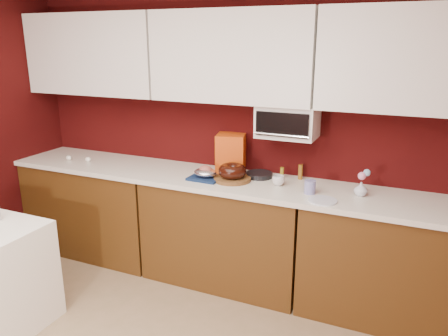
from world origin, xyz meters
TOP-DOWN VIEW (x-y plane):
  - wall_back at (0.00, 2.25)m, footprint 4.00×0.02m
  - base_cabinet_left at (-1.33, 1.94)m, footprint 1.31×0.58m
  - base_cabinet_center at (0.00, 1.94)m, footprint 1.31×0.58m
  - base_cabinet_right at (1.33, 1.94)m, footprint 1.31×0.58m
  - countertop at (0.00, 1.94)m, footprint 4.00×0.62m
  - upper_cabinet_left at (-1.33, 2.08)m, footprint 1.31×0.33m
  - upper_cabinet_center at (0.00, 2.08)m, footprint 1.31×0.33m
  - upper_cabinet_right at (1.33, 2.08)m, footprint 1.31×0.33m
  - toaster_oven at (0.45, 2.10)m, footprint 0.45×0.30m
  - toaster_oven_door at (0.45, 1.94)m, footprint 0.40×0.02m
  - toaster_oven_handle at (0.45, 1.93)m, footprint 0.42×0.02m
  - cake_base at (0.07, 1.92)m, footprint 0.34×0.34m
  - bundt_cake at (0.07, 1.92)m, footprint 0.24×0.24m
  - navy_towel at (-0.14, 1.87)m, footprint 0.26×0.22m
  - foil_ham_nest at (-0.14, 1.87)m, footprint 0.21×0.18m
  - roasted_ham at (-0.14, 1.87)m, footprint 0.13×0.12m
  - pandoro_box at (-0.04, 2.15)m, footprint 0.28×0.26m
  - dark_pan at (0.23, 2.09)m, footprint 0.22×0.22m
  - coffee_mug at (0.44, 1.95)m, footprint 0.10×0.10m
  - blue_jar at (0.70, 1.87)m, footprint 0.10×0.10m
  - flower_vase at (1.04, 1.97)m, footprint 0.10×0.10m
  - flower_pink at (1.04, 1.97)m, footprint 0.06×0.06m
  - flower_blue at (1.07, 1.99)m, footprint 0.05×0.05m
  - china_plate at (0.82, 1.74)m, footprint 0.22×0.22m
  - amber_bottle at (0.41, 2.14)m, footprint 0.04×0.04m
  - egg_left at (-1.56, 1.87)m, footprint 0.06×0.05m
  - egg_right at (-1.36, 1.90)m, footprint 0.06×0.05m
  - amber_bottle_tall at (0.55, 2.17)m, footprint 0.04×0.04m

SIDE VIEW (x-z plane):
  - base_cabinet_left at x=-1.33m, z-range 0.00..0.86m
  - base_cabinet_center at x=0.00m, z-range 0.00..0.86m
  - base_cabinet_right at x=1.33m, z-range 0.00..0.86m
  - countertop at x=0.00m, z-range 0.86..0.90m
  - china_plate at x=0.82m, z-range 0.90..0.91m
  - navy_towel at x=-0.14m, z-range 0.90..0.92m
  - cake_base at x=0.07m, z-range 0.90..0.93m
  - dark_pan at x=0.23m, z-range 0.90..0.94m
  - egg_right at x=-1.36m, z-range 0.90..0.94m
  - egg_left at x=-1.56m, z-range 0.90..0.94m
  - amber_bottle at x=0.41m, z-range 0.90..0.99m
  - coffee_mug at x=0.44m, z-range 0.90..0.99m
  - blue_jar at x=0.70m, z-range 0.90..1.00m
  - foil_ham_nest at x=-0.14m, z-range 0.92..0.99m
  - flower_vase at x=1.04m, z-range 0.90..1.01m
  - amber_bottle_tall at x=0.55m, z-range 0.90..1.02m
  - bundt_cake at x=0.07m, z-range 0.94..1.02m
  - roasted_ham at x=-0.14m, z-range 0.95..1.01m
  - flower_pink at x=1.04m, z-range 1.02..1.08m
  - pandoro_box at x=-0.04m, z-range 0.90..1.22m
  - flower_blue at x=1.07m, z-range 1.04..1.10m
  - wall_back at x=0.00m, z-range 0.00..2.50m
  - toaster_oven_handle at x=0.45m, z-range 1.29..1.31m
  - toaster_oven at x=0.45m, z-range 1.25..1.50m
  - toaster_oven_door at x=0.45m, z-range 1.28..1.47m
  - upper_cabinet_left at x=-1.33m, z-range 1.50..2.20m
  - upper_cabinet_center at x=0.00m, z-range 1.50..2.20m
  - upper_cabinet_right at x=1.33m, z-range 1.50..2.20m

